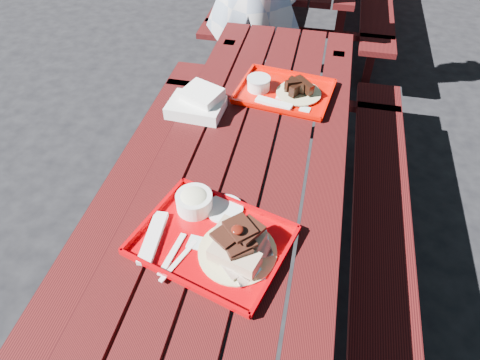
{
  "coord_description": "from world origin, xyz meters",
  "views": [
    {
      "loc": [
        0.22,
        -1.19,
        1.89
      ],
      "look_at": [
        0.0,
        -0.15,
        0.82
      ],
      "focal_mm": 32.0,
      "sensor_mm": 36.0,
      "label": 1
    }
  ],
  "objects": [
    {
      "name": "picnic_table_near",
      "position": [
        -0.0,
        0.0,
        0.56
      ],
      "size": [
        1.41,
        2.4,
        0.75
      ],
      "color": "#470E0D",
      "rests_on": "ground"
    },
    {
      "name": "near_tray",
      "position": [
        -0.04,
        -0.37,
        0.79
      ],
      "size": [
        0.55,
        0.48,
        0.15
      ],
      "color": "#BB0006",
      "rests_on": "picnic_table_near"
    },
    {
      "name": "ground",
      "position": [
        0.0,
        0.0,
        0.0
      ],
      "size": [
        60.0,
        60.0,
        0.0
      ],
      "primitive_type": "plane",
      "color": "black",
      "rests_on": "ground"
    },
    {
      "name": "far_tray",
      "position": [
        0.06,
        0.52,
        0.77
      ],
      "size": [
        0.47,
        0.39,
        0.07
      ],
      "color": "#D70900",
      "rests_on": "picnic_table_near"
    },
    {
      "name": "white_cloth",
      "position": [
        -0.29,
        0.3,
        0.79
      ],
      "size": [
        0.25,
        0.22,
        0.1
      ],
      "color": "white",
      "rests_on": "picnic_table_near"
    }
  ]
}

